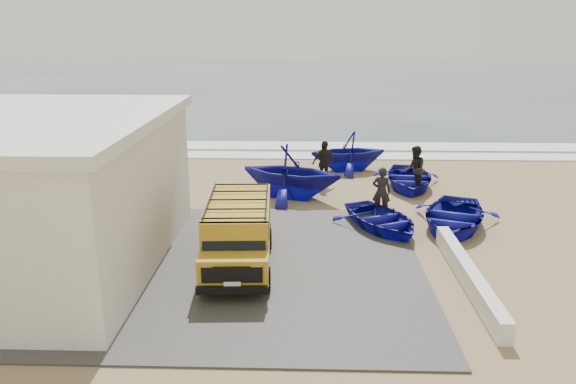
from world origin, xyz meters
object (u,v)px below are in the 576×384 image
object	(u,v)px
parapet	(468,275)
boat_near_left	(382,219)
boat_near_right	(453,216)
fisherman_back	(324,163)
van	(238,232)
fisherman_middle	(415,169)
boat_mid_left	(291,172)
boat_far_left	(348,151)
fisherman_front	(381,192)
boat_mid_right	(408,178)
building	(13,192)

from	to	relation	value
parapet	boat_near_left	size ratio (longest dim) A/B	1.68
boat_near_right	fisherman_back	xyz separation A→B (m)	(-4.22, 5.30, 0.53)
van	fisherman_middle	world-z (taller)	van
boat_near_right	fisherman_back	distance (m)	6.79
boat_mid_left	boat_far_left	bearing A→B (deg)	-11.14
van	boat_near_right	xyz separation A→B (m)	(6.89, 3.29, -0.62)
fisherman_front	fisherman_middle	xyz separation A→B (m)	(1.75, 3.03, 0.06)
boat_mid_right	fisherman_back	distance (m)	3.63
boat_near_left	boat_far_left	distance (m)	7.99
boat_far_left	boat_near_right	bearing A→B (deg)	9.48
building	boat_near_left	bearing A→B (deg)	16.22
building	fisherman_middle	bearing A→B (deg)	31.00
parapet	boat_near_right	distance (m)	4.38
boat_near_left	fisherman_middle	xyz separation A→B (m)	(1.89, 4.47, 0.60)
parapet	fisherman_front	size ratio (longest dim) A/B	3.31
parapet	fisherman_back	world-z (taller)	fisherman_back
building	boat_near_right	size ratio (longest dim) A/B	2.27
fisherman_back	boat_near_right	bearing A→B (deg)	-80.83
building	boat_near_right	xyz separation A→B (m)	(13.17, 3.33, -1.73)
building	boat_mid_right	xyz separation A→B (m)	(12.52, 8.25, -1.75)
building	boat_mid_left	size ratio (longest dim) A/B	2.32
boat_mid_left	fisherman_middle	distance (m)	5.12
boat_near_right	boat_mid_left	world-z (taller)	boat_mid_left
boat_near_right	fisherman_back	bearing A→B (deg)	148.61
boat_near_right	boat_mid_left	xyz separation A→B (m)	(-5.57, 3.36, 0.64)
fisherman_front	van	bearing A→B (deg)	54.27
boat_near_right	parapet	bearing A→B (deg)	-78.69
boat_near_left	fisherman_front	bearing A→B (deg)	59.59
parapet	fisherman_front	distance (m)	5.83
boat_near_right	boat_mid_right	size ratio (longest dim) A/B	1.03
fisherman_middle	fisherman_back	size ratio (longest dim) A/B	1.01
boat_mid_left	boat_mid_right	bearing A→B (deg)	-53.20
parapet	boat_far_left	world-z (taller)	boat_far_left
parapet	boat_far_left	size ratio (longest dim) A/B	1.70
parapet	fisherman_middle	bearing A→B (deg)	89.08
parapet	boat_mid_right	world-z (taller)	boat_mid_right
fisherman_front	boat_near_right	bearing A→B (deg)	161.28
boat_mid_right	fisherman_front	world-z (taller)	fisherman_front
building	fisherman_middle	xyz separation A→B (m)	(12.64, 7.59, -1.20)
fisherman_front	building	bearing A→B (deg)	32.53
boat_mid_left	boat_far_left	xyz separation A→B (m)	(2.57, 4.38, -0.14)
van	boat_near_left	xyz separation A→B (m)	(4.46, 3.09, -0.68)
parapet	building	bearing A→B (deg)	175.42
building	van	xyz separation A→B (m)	(6.28, 0.04, -1.12)
van	boat_mid_right	xyz separation A→B (m)	(6.24, 8.21, -0.63)
van	fisherman_front	size ratio (longest dim) A/B	2.55
van	boat_near_left	bearing A→B (deg)	31.80
fisherman_front	parapet	bearing A→B (deg)	115.90
boat_mid_left	fisherman_back	bearing A→B (deg)	-15.71
boat_mid_right	boat_near_left	bearing A→B (deg)	-103.60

